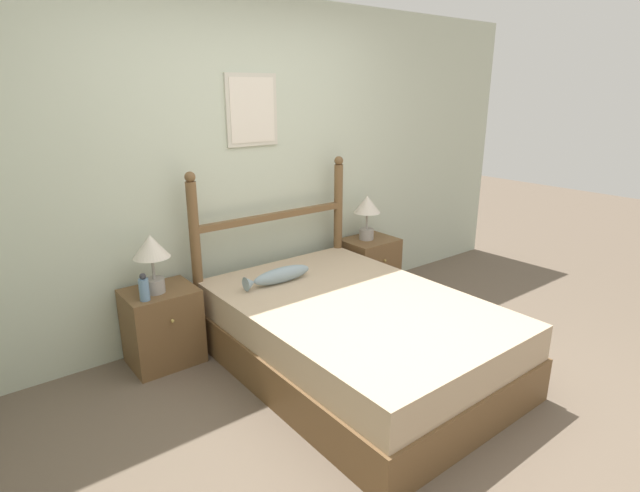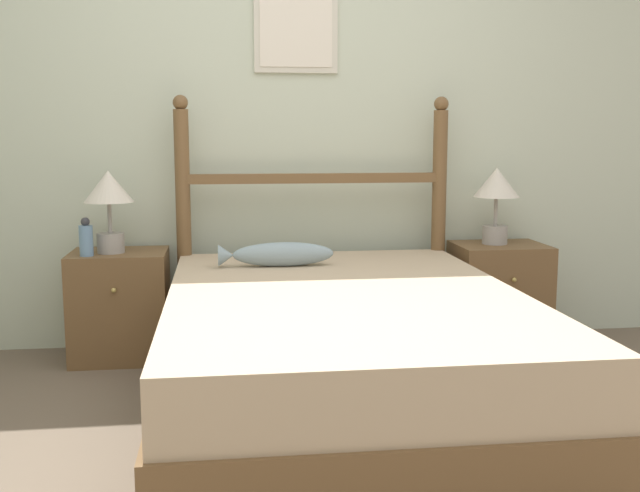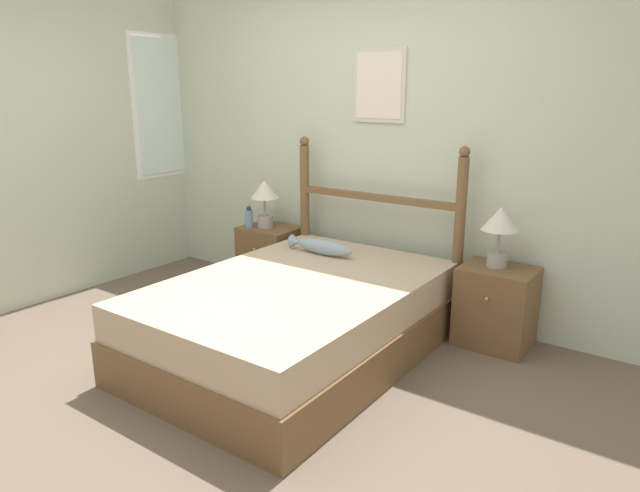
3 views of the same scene
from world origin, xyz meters
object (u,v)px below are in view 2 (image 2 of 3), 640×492
at_px(bed, 344,354).
at_px(bottle, 86,239).
at_px(table_lamp_right, 496,191).
at_px(table_lamp_left, 109,196).
at_px(nightstand_right, 499,294).
at_px(fish_pillow, 277,254).
at_px(nightstand_left, 120,305).

relative_size(bed, bottle, 10.89).
bearing_deg(table_lamp_right, table_lamp_left, -178.75).
relative_size(nightstand_right, fish_pillow, 1.01).
xyz_separation_m(bed, nightstand_left, (-1.00, 0.91, 0.02)).
distance_m(bed, fish_pillow, 0.70).
bearing_deg(fish_pillow, bottle, 166.72).
bearing_deg(bed, bottle, 144.71).
relative_size(nightstand_left, table_lamp_right, 1.35).
bearing_deg(fish_pillow, table_lamp_right, 16.13).
xyz_separation_m(nightstand_right, bottle, (-2.13, -0.11, 0.36)).
distance_m(table_lamp_left, bottle, 0.24).
bearing_deg(table_lamp_left, bottle, -138.84).
relative_size(table_lamp_right, fish_pillow, 0.75).
bearing_deg(bottle, nightstand_left, 40.43).
bearing_deg(nightstand_left, fish_pillow, -22.97).
xyz_separation_m(nightstand_right, table_lamp_right, (-0.03, 0.02, 0.56)).
xyz_separation_m(table_lamp_left, fish_pillow, (0.80, -0.30, -0.26)).
relative_size(bottle, fish_pillow, 0.35).
bearing_deg(bottle, table_lamp_left, 41.16).
relative_size(bed, table_lamp_left, 5.03).
bearing_deg(table_lamp_right, nightstand_right, -36.49).
distance_m(table_lamp_left, fish_pillow, 0.90).
xyz_separation_m(nightstand_left, nightstand_right, (2.00, 0.00, 0.00)).
bearing_deg(table_lamp_right, bed, -136.15).
distance_m(bottle, fish_pillow, 0.93).
distance_m(nightstand_right, bottle, 2.16).
bearing_deg(nightstand_left, table_lamp_right, 0.56).
bearing_deg(nightstand_left, table_lamp_left, -142.10).
height_order(nightstand_right, table_lamp_left, table_lamp_left).
xyz_separation_m(bed, table_lamp_left, (-1.03, 0.89, 0.58)).
relative_size(table_lamp_left, bottle, 2.16).
bearing_deg(table_lamp_left, fish_pillow, -20.67).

